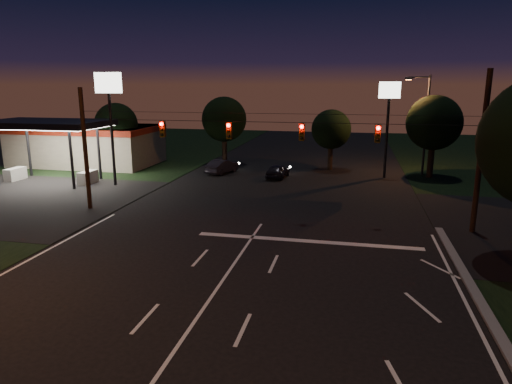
# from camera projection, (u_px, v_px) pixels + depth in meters

# --- Properties ---
(ground) EXTENTS (140.00, 140.00, 0.00)m
(ground) POSITION_uv_depth(u_px,v_px,m) (171.00, 356.00, 14.04)
(ground) COLOR black
(ground) RESTS_ON ground
(stop_bar) EXTENTS (12.00, 0.50, 0.01)m
(stop_bar) POSITION_uv_depth(u_px,v_px,m) (307.00, 241.00, 24.37)
(stop_bar) COLOR silver
(stop_bar) RESTS_ON ground
(utility_pole_right) EXTENTS (0.30, 0.30, 9.00)m
(utility_pole_right) POSITION_uv_depth(u_px,v_px,m) (472.00, 232.00, 25.86)
(utility_pole_right) COLOR black
(utility_pole_right) RESTS_ON ground
(utility_pole_left) EXTENTS (0.28, 0.28, 8.00)m
(utility_pole_left) POSITION_uv_depth(u_px,v_px,m) (90.00, 209.00, 30.77)
(utility_pole_left) COLOR black
(utility_pole_left) RESTS_ON ground
(signal_span) EXTENTS (24.00, 0.40, 1.56)m
(signal_span) POSITION_uv_depth(u_px,v_px,m) (265.00, 130.00, 27.02)
(signal_span) COLOR black
(signal_span) RESTS_ON ground
(gas_station) EXTENTS (14.20, 16.10, 5.25)m
(gas_station) POSITION_uv_depth(u_px,v_px,m) (85.00, 142.00, 46.89)
(gas_station) COLOR gray
(gas_station) RESTS_ON ground
(pole_sign_left_near) EXTENTS (2.20, 0.30, 9.10)m
(pole_sign_left_near) POSITION_uv_depth(u_px,v_px,m) (109.00, 100.00, 36.24)
(pole_sign_left_near) COLOR black
(pole_sign_left_near) RESTS_ON ground
(pole_sign_right) EXTENTS (1.80, 0.30, 8.40)m
(pole_sign_right) POSITION_uv_depth(u_px,v_px,m) (389.00, 107.00, 39.52)
(pole_sign_right) COLOR black
(pole_sign_right) RESTS_ON ground
(street_light_right_far) EXTENTS (2.20, 0.35, 9.00)m
(street_light_right_far) POSITION_uv_depth(u_px,v_px,m) (424.00, 118.00, 40.98)
(street_light_right_far) COLOR black
(street_light_right_far) RESTS_ON ground
(tree_far_a) EXTENTS (4.20, 4.20, 6.42)m
(tree_far_a) POSITION_uv_depth(u_px,v_px,m) (117.00, 125.00, 45.41)
(tree_far_a) COLOR black
(tree_far_a) RESTS_ON ground
(tree_far_b) EXTENTS (4.60, 4.60, 6.98)m
(tree_far_b) POSITION_uv_depth(u_px,v_px,m) (225.00, 120.00, 47.09)
(tree_far_b) COLOR black
(tree_far_b) RESTS_ON ground
(tree_far_c) EXTENTS (3.80, 3.80, 5.86)m
(tree_far_c) POSITION_uv_depth(u_px,v_px,m) (331.00, 130.00, 44.03)
(tree_far_c) COLOR black
(tree_far_c) RESTS_ON ground
(tree_far_d) EXTENTS (4.80, 4.80, 7.30)m
(tree_far_d) POSITION_uv_depth(u_px,v_px,m) (434.00, 123.00, 40.09)
(tree_far_d) COLOR black
(tree_far_d) RESTS_ON ground
(car_oncoming_a) EXTENTS (1.91, 3.80, 1.24)m
(car_oncoming_a) POSITION_uv_depth(u_px,v_px,m) (278.00, 171.00, 40.76)
(car_oncoming_a) COLOR black
(car_oncoming_a) RESTS_ON ground
(car_oncoming_b) EXTENTS (2.49, 4.18, 1.30)m
(car_oncoming_b) POSITION_uv_depth(u_px,v_px,m) (222.00, 166.00, 42.93)
(car_oncoming_b) COLOR black
(car_oncoming_b) RESTS_ON ground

